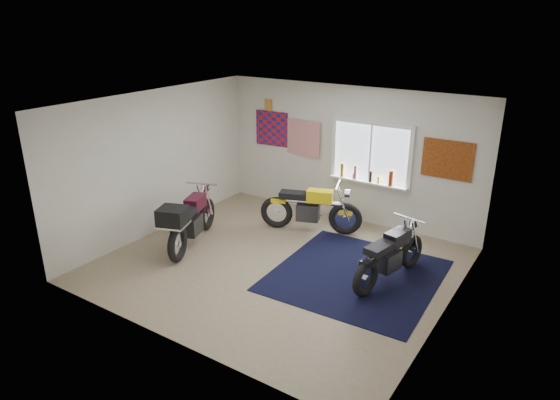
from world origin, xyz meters
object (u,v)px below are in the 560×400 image
Objects in this scene: yellow_triumph at (310,209)px; maroon_tourer at (189,220)px; navy_rug at (356,275)px; black_chrome_bike at (390,257)px.

maroon_tourer is (-1.43, -1.84, 0.09)m from yellow_triumph.
navy_rug is at bearing -96.75° from maroon_tourer.
yellow_triumph reaches higher than navy_rug.
navy_rug is 1.32× the size of maroon_tourer.
maroon_tourer reaches higher than black_chrome_bike.
black_chrome_bike is (2.01, -0.99, -0.03)m from yellow_triumph.
yellow_triumph reaches higher than black_chrome_bike.
maroon_tourer reaches higher than yellow_triumph.
yellow_triumph is 1.05× the size of black_chrome_bike.
yellow_triumph is at bearing 143.41° from navy_rug.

